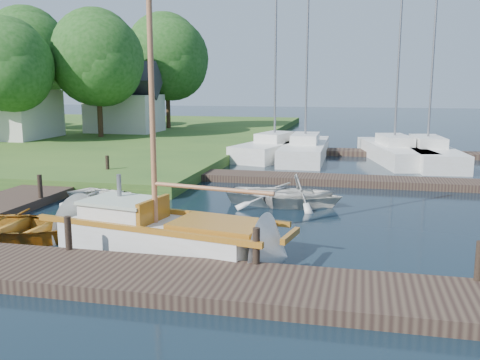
% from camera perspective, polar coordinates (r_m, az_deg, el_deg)
% --- Properties ---
extents(ground, '(160.00, 160.00, 0.00)m').
position_cam_1_polar(ground, '(16.84, -0.00, -4.02)').
color(ground, black).
rests_on(ground, ground).
extents(near_dock, '(18.00, 2.20, 0.30)m').
position_cam_1_polar(near_dock, '(11.29, -6.90, -10.61)').
color(near_dock, black).
rests_on(near_dock, ground).
extents(left_dock, '(2.20, 18.00, 0.30)m').
position_cam_1_polar(left_dock, '(21.72, -19.79, -0.97)').
color(left_dock, black).
rests_on(left_dock, ground).
extents(far_dock, '(14.00, 1.60, 0.30)m').
position_cam_1_polar(far_dock, '(22.82, 8.55, 0.05)').
color(far_dock, black).
rests_on(far_dock, ground).
extents(pontoon, '(30.00, 1.60, 0.30)m').
position_cam_1_polar(pontoon, '(32.78, 23.96, 2.38)').
color(pontoon, black).
rests_on(pontoon, ground).
extents(mooring_post_1, '(0.16, 0.16, 0.80)m').
position_cam_1_polar(mooring_post_1, '(13.22, -17.85, -5.40)').
color(mooring_post_1, black).
rests_on(mooring_post_1, near_dock).
extents(mooring_post_2, '(0.16, 0.16, 0.80)m').
position_cam_1_polar(mooring_post_2, '(11.64, 1.74, -7.02)').
color(mooring_post_2, black).
rests_on(mooring_post_2, near_dock).
extents(mooring_post_3, '(0.16, 0.16, 0.80)m').
position_cam_1_polar(mooring_post_3, '(11.69, 24.16, -7.88)').
color(mooring_post_3, black).
rests_on(mooring_post_3, near_dock).
extents(mooring_post_4, '(0.16, 0.16, 0.80)m').
position_cam_1_polar(mooring_post_4, '(19.44, -20.55, -0.63)').
color(mooring_post_4, black).
rests_on(mooring_post_4, left_dock).
extents(mooring_post_5, '(0.16, 0.16, 0.80)m').
position_cam_1_polar(mooring_post_5, '(23.71, -13.95, 1.59)').
color(mooring_post_5, black).
rests_on(mooring_post_5, left_dock).
extents(sailboat, '(7.39, 3.26, 9.83)m').
position_cam_1_polar(sailboat, '(13.70, -7.67, -5.99)').
color(sailboat, beige).
rests_on(sailboat, ground).
extents(dinghy, '(4.22, 3.06, 0.86)m').
position_cam_1_polar(dinghy, '(15.73, -22.75, -4.25)').
color(dinghy, '#915A11').
rests_on(dinghy, ground).
extents(tender_a, '(4.22, 3.70, 0.73)m').
position_cam_1_polar(tender_a, '(18.93, -13.72, -1.58)').
color(tender_a, beige).
rests_on(tender_a, ground).
extents(tender_b, '(2.82, 2.60, 1.23)m').
position_cam_1_polar(tender_b, '(18.24, 6.44, -0.98)').
color(tender_b, beige).
rests_on(tender_b, ground).
extents(tender_c, '(4.21, 3.18, 0.82)m').
position_cam_1_polar(tender_c, '(18.58, 4.82, -1.40)').
color(tender_c, beige).
rests_on(tender_c, ground).
extents(marina_boat_0, '(4.02, 7.63, 10.29)m').
position_cam_1_polar(marina_boat_0, '(30.54, 3.70, 3.52)').
color(marina_boat_0, beige).
rests_on(marina_boat_0, ground).
extents(marina_boat_1, '(2.30, 8.18, 10.80)m').
position_cam_1_polar(marina_boat_1, '(29.97, 6.96, 3.33)').
color(marina_boat_1, beige).
rests_on(marina_boat_1, ground).
extents(marina_boat_2, '(3.94, 8.43, 11.68)m').
position_cam_1_polar(marina_boat_2, '(30.08, 16.11, 3.04)').
color(marina_boat_2, beige).
rests_on(marina_boat_2, ground).
extents(marina_boat_3, '(3.12, 8.69, 10.69)m').
position_cam_1_polar(marina_boat_3, '(29.98, 19.33, 2.83)').
color(marina_boat_3, beige).
rests_on(marina_boat_3, ground).
extents(house_a, '(6.30, 5.00, 6.29)m').
position_cam_1_polar(house_a, '(39.72, -23.90, 7.70)').
color(house_a, silver).
rests_on(house_a, shore).
extents(house_c, '(5.25, 4.00, 5.28)m').
position_cam_1_polar(house_c, '(41.83, -12.21, 7.90)').
color(house_c, silver).
rests_on(house_c, shore).
extents(tree_2, '(5.83, 5.75, 7.82)m').
position_cam_1_polar(tree_2, '(36.96, -23.44, 11.16)').
color(tree_2, '#332114').
rests_on(tree_2, shore).
extents(tree_3, '(6.41, 6.38, 8.74)m').
position_cam_1_polar(tree_3, '(38.29, -14.94, 12.43)').
color(tree_3, '#332114').
rests_on(tree_3, shore).
extents(tree_4, '(7.01, 7.01, 9.66)m').
position_cam_1_polar(tree_4, '(45.85, -21.68, 12.35)').
color(tree_4, '#332114').
rests_on(tree_4, shore).
extents(tree_7, '(6.83, 6.83, 9.38)m').
position_cam_1_polar(tree_7, '(44.82, -7.77, 12.82)').
color(tree_7, '#332114').
rests_on(tree_7, shore).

